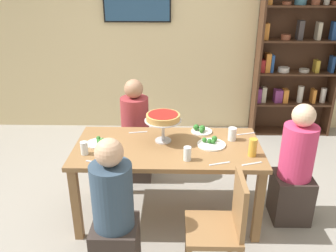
{
  "coord_description": "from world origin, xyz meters",
  "views": [
    {
      "loc": [
        0.06,
        -2.81,
        2.16
      ],
      "look_at": [
        0.0,
        0.1,
        0.89
      ],
      "focal_mm": 37.67,
      "sensor_mm": 36.0,
      "label": 1
    }
  ],
  "objects_px": {
    "cutlery_spare_fork": "(220,164)",
    "bookshelf": "(296,57)",
    "salad_plate_far_diner": "(201,130)",
    "diner_far_left": "(136,137)",
    "diner_head_east": "(294,172)",
    "salad_plate_near_diner": "(211,143)",
    "salad_plate_spare": "(99,142)",
    "water_glass_clear_near": "(84,148)",
    "chair_near_right": "(223,224)",
    "diner_near_left": "(114,220)",
    "beer_glass_amber_tall": "(253,147)",
    "water_glass_clear_far": "(232,134)",
    "deep_dish_pizza_stand": "(163,119)",
    "water_glass_clear_spare": "(187,154)",
    "dining_table": "(168,155)",
    "cutlery_fork_far": "(138,132)",
    "cutlery_fork_near": "(252,164)",
    "cutlery_knife_near": "(246,134)",
    "cutlery_knife_far": "(96,162)"
  },
  "relations": [
    {
      "from": "salad_plate_spare",
      "to": "cutlery_fork_near",
      "type": "bearing_deg",
      "value": -14.22
    },
    {
      "from": "cutlery_fork_near",
      "to": "cutlery_fork_far",
      "type": "distance_m",
      "value": 1.15
    },
    {
      "from": "deep_dish_pizza_stand",
      "to": "beer_glass_amber_tall",
      "type": "height_order",
      "value": "deep_dish_pizza_stand"
    },
    {
      "from": "salad_plate_spare",
      "to": "cutlery_spare_fork",
      "type": "xyz_separation_m",
      "value": [
        1.05,
        -0.34,
        -0.01
      ]
    },
    {
      "from": "salad_plate_far_diner",
      "to": "beer_glass_amber_tall",
      "type": "height_order",
      "value": "beer_glass_amber_tall"
    },
    {
      "from": "diner_head_east",
      "to": "cutlery_spare_fork",
      "type": "height_order",
      "value": "diner_head_east"
    },
    {
      "from": "deep_dish_pizza_stand",
      "to": "cutlery_fork_near",
      "type": "relative_size",
      "value": 1.85
    },
    {
      "from": "bookshelf",
      "to": "water_glass_clear_spare",
      "type": "xyz_separation_m",
      "value": [
        -1.54,
        -2.27,
        -0.31
      ]
    },
    {
      "from": "dining_table",
      "to": "water_glass_clear_spare",
      "type": "relative_size",
      "value": 14.16
    },
    {
      "from": "salad_plate_spare",
      "to": "cutlery_spare_fork",
      "type": "relative_size",
      "value": 1.13
    },
    {
      "from": "salad_plate_near_diner",
      "to": "water_glass_clear_far",
      "type": "bearing_deg",
      "value": 27.91
    },
    {
      "from": "deep_dish_pizza_stand",
      "to": "beer_glass_amber_tall",
      "type": "bearing_deg",
      "value": -19.37
    },
    {
      "from": "dining_table",
      "to": "cutlery_spare_fork",
      "type": "distance_m",
      "value": 0.54
    },
    {
      "from": "water_glass_clear_far",
      "to": "cutlery_spare_fork",
      "type": "relative_size",
      "value": 0.67
    },
    {
      "from": "beer_glass_amber_tall",
      "to": "diner_near_left",
      "type": "bearing_deg",
      "value": -153.13
    },
    {
      "from": "bookshelf",
      "to": "cutlery_knife_far",
      "type": "height_order",
      "value": "bookshelf"
    },
    {
      "from": "bookshelf",
      "to": "cutlery_fork_far",
      "type": "xyz_separation_m",
      "value": [
        -2.0,
        -1.73,
        -0.36
      ]
    },
    {
      "from": "cutlery_knife_near",
      "to": "deep_dish_pizza_stand",
      "type": "bearing_deg",
      "value": -4.42
    },
    {
      "from": "cutlery_fork_near",
      "to": "cutlery_spare_fork",
      "type": "distance_m",
      "value": 0.26
    },
    {
      "from": "dining_table",
      "to": "bookshelf",
      "type": "xyz_separation_m",
      "value": [
        1.71,
        2.02,
        0.46
      ]
    },
    {
      "from": "salad_plate_far_diner",
      "to": "diner_far_left",
      "type": "bearing_deg",
      "value": 150.14
    },
    {
      "from": "diner_far_left",
      "to": "beer_glass_amber_tall",
      "type": "distance_m",
      "value": 1.43
    },
    {
      "from": "beer_glass_amber_tall",
      "to": "cutlery_spare_fork",
      "type": "xyz_separation_m",
      "value": [
        -0.29,
        -0.15,
        -0.08
      ]
    },
    {
      "from": "deep_dish_pizza_stand",
      "to": "salad_plate_far_diner",
      "type": "distance_m",
      "value": 0.46
    },
    {
      "from": "water_glass_clear_near",
      "to": "water_glass_clear_spare",
      "type": "relative_size",
      "value": 0.96
    },
    {
      "from": "diner_near_left",
      "to": "beer_glass_amber_tall",
      "type": "xyz_separation_m",
      "value": [
        1.09,
        0.55,
        0.33
      ]
    },
    {
      "from": "diner_head_east",
      "to": "water_glass_clear_spare",
      "type": "relative_size",
      "value": 9.79
    },
    {
      "from": "chair_near_right",
      "to": "cutlery_fork_near",
      "type": "xyz_separation_m",
      "value": [
        0.27,
        0.43,
        0.26
      ]
    },
    {
      "from": "salad_plate_spare",
      "to": "diner_near_left",
      "type": "bearing_deg",
      "value": -71.81
    },
    {
      "from": "chair_near_right",
      "to": "water_glass_clear_far",
      "type": "distance_m",
      "value": 0.95
    },
    {
      "from": "diner_far_left",
      "to": "salad_plate_near_diner",
      "type": "distance_m",
      "value": 1.04
    },
    {
      "from": "diner_far_left",
      "to": "water_glass_clear_near",
      "type": "relative_size",
      "value": 10.19
    },
    {
      "from": "dining_table",
      "to": "water_glass_clear_near",
      "type": "bearing_deg",
      "value": -166.48
    },
    {
      "from": "cutlery_fork_far",
      "to": "cutlery_spare_fork",
      "type": "height_order",
      "value": "same"
    },
    {
      "from": "water_glass_clear_far",
      "to": "salad_plate_near_diner",
      "type": "bearing_deg",
      "value": -152.09
    },
    {
      "from": "diner_near_left",
      "to": "water_glass_clear_spare",
      "type": "bearing_deg",
      "value": -49.42
    },
    {
      "from": "bookshelf",
      "to": "diner_head_east",
      "type": "relative_size",
      "value": 1.92
    },
    {
      "from": "dining_table",
      "to": "cutlery_knife_near",
      "type": "height_order",
      "value": "cutlery_knife_near"
    },
    {
      "from": "bookshelf",
      "to": "cutlery_spare_fork",
      "type": "xyz_separation_m",
      "value": [
        -1.28,
        -2.33,
        -0.36
      ]
    },
    {
      "from": "diner_far_left",
      "to": "cutlery_fork_near",
      "type": "bearing_deg",
      "value": 46.47
    },
    {
      "from": "cutlery_spare_fork",
      "to": "bookshelf",
      "type": "bearing_deg",
      "value": 43.04
    },
    {
      "from": "water_glass_clear_near",
      "to": "chair_near_right",
      "type": "bearing_deg",
      "value": -27.0
    },
    {
      "from": "water_glass_clear_near",
      "to": "water_glass_clear_spare",
      "type": "xyz_separation_m",
      "value": [
        0.87,
        -0.09,
        0.0
      ]
    },
    {
      "from": "bookshelf",
      "to": "chair_near_right",
      "type": "height_order",
      "value": "bookshelf"
    },
    {
      "from": "chair_near_right",
      "to": "bookshelf",
      "type": "bearing_deg",
      "value": -25.15
    },
    {
      "from": "chair_near_right",
      "to": "dining_table",
      "type": "bearing_deg",
      "value": 29.37
    },
    {
      "from": "diner_head_east",
      "to": "salad_plate_near_diner",
      "type": "bearing_deg",
      "value": -3.44
    },
    {
      "from": "salad_plate_far_diner",
      "to": "salad_plate_spare",
      "type": "xyz_separation_m",
      "value": [
        -0.94,
        -0.28,
        -0.01
      ]
    },
    {
      "from": "water_glass_clear_far",
      "to": "bookshelf",
      "type": "bearing_deg",
      "value": 59.2
    },
    {
      "from": "diner_near_left",
      "to": "salad_plate_spare",
      "type": "height_order",
      "value": "diner_near_left"
    }
  ]
}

